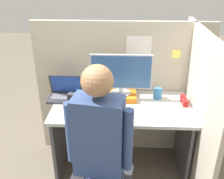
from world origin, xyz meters
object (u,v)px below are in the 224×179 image
Objects in this scene: monitor at (121,74)px; laptop at (65,94)px; stapler at (184,101)px; coffee_mug at (157,93)px; office_chair at (98,164)px; paper_box at (121,96)px; carrot_toy at (109,116)px; person at (99,148)px.

monitor reaches higher than laptop.
monitor is 3.51× the size of stapler.
laptop is at bearing -177.42° from monitor.
coffee_mug is at bearing 159.26° from stapler.
monitor is 1.82× the size of laptop.
monitor is at bearing 2.58° from laptop.
paper_box is at bearing 77.17° from office_chair.
coffee_mug reaches higher than carrot_toy.
paper_box is 0.36m from coffee_mug.
monitor is 0.59m from laptop.
office_chair is 0.93m from coffee_mug.
stapler is 0.12× the size of person.
monitor is 5.62× the size of coffee_mug.
person reaches higher than carrot_toy.
laptop is at bearing 119.25° from office_chair.
coffee_mug is at bearing 2.25° from laptop.
paper_box is 0.88m from person.
carrot_toy is at bearing -104.61° from monitor.
laptop is (-0.55, -0.02, 0.02)m from paper_box.
laptop reaches higher than stapler.
coffee_mug is (0.50, 0.88, -0.01)m from person.
person is at bearing -64.05° from laptop.
paper_box is at bearing -177.81° from coffee_mug.
office_chair is (-0.77, -0.63, -0.24)m from stapler.
stapler is 0.26m from coffee_mug.
monitor is at bearing 81.13° from person.
carrot_toy is at bearing 85.54° from person.
stapler is at bearing 22.54° from carrot_toy.
carrot_toy is 0.60m from coffee_mug.
person is 13.47× the size of coffee_mug.
stapler is 1.60× the size of coffee_mug.
coffee_mug is (0.36, 0.01, 0.03)m from paper_box.
monitor is at bearing 90.00° from paper_box.
coffee_mug is (0.91, 0.04, 0.01)m from laptop.
paper_box is 0.55m from laptop.
person is (-0.74, -0.79, 0.04)m from stapler.
laptop is 2.19× the size of carrot_toy.
person reaches higher than coffee_mug.
laptop is at bearing 115.95° from person.
person is at bearing -98.87° from monitor.
office_chair is at bearing -125.83° from coffee_mug.
carrot_toy is (-0.10, -0.37, -0.24)m from monitor.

